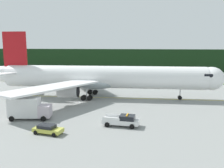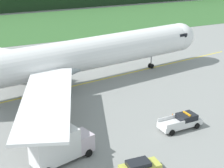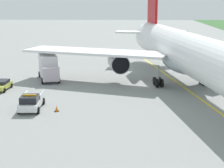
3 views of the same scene
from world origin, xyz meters
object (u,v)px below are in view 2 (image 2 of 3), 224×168
(catering_truck, at_px, (60,146))
(staff_car, at_px, (140,166))
(apron_cone, at_px, (173,115))
(ops_pickup_truck, at_px, (181,122))
(airliner, at_px, (59,60))

(catering_truck, distance_m, staff_car, 8.63)
(catering_truck, relative_size, apron_cone, 11.57)
(staff_car, bearing_deg, catering_truck, 142.47)
(ops_pickup_truck, height_order, catering_truck, catering_truck)
(catering_truck, bearing_deg, staff_car, -37.53)
(catering_truck, xyz_separation_m, apron_cone, (16.84, 3.92, -1.65))
(airliner, bearing_deg, ops_pickup_truck, -62.12)
(catering_truck, relative_size, staff_car, 1.71)
(ops_pickup_truck, height_order, apron_cone, ops_pickup_truck)
(staff_car, bearing_deg, ops_pickup_truck, 33.30)
(catering_truck, bearing_deg, airliner, 73.24)
(apron_cone, bearing_deg, airliner, 123.73)
(catering_truck, height_order, apron_cone, catering_truck)
(ops_pickup_truck, distance_m, catering_truck, 16.23)
(airliner, distance_m, apron_cone, 19.97)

